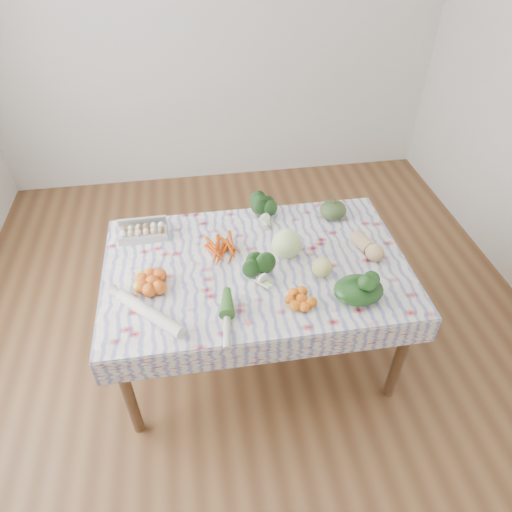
# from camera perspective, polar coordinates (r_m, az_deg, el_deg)

# --- Properties ---
(ground) EXTENTS (4.50, 4.50, 0.00)m
(ground) POSITION_cam_1_polar(r_m,az_deg,el_deg) (3.07, 0.00, -11.61)
(ground) COLOR brown
(ground) RESTS_ON ground
(wall_back) EXTENTS (4.00, 0.04, 2.80)m
(wall_back) POSITION_cam_1_polar(r_m,az_deg,el_deg) (4.23, -5.32, 26.67)
(wall_back) COLOR silver
(wall_back) RESTS_ON ground
(dining_table) EXTENTS (1.60, 1.00, 0.75)m
(dining_table) POSITION_cam_1_polar(r_m,az_deg,el_deg) (2.56, 0.00, -2.39)
(dining_table) COLOR brown
(dining_table) RESTS_ON ground
(tablecloth) EXTENTS (1.66, 1.06, 0.01)m
(tablecloth) POSITION_cam_1_polar(r_m,az_deg,el_deg) (2.51, 0.00, -1.10)
(tablecloth) COLOR white
(tablecloth) RESTS_ON dining_table
(egg_carton) EXTENTS (0.28, 0.12, 0.07)m
(egg_carton) POSITION_cam_1_polar(r_m,az_deg,el_deg) (2.73, -13.93, 2.75)
(egg_carton) COLOR #B1B1AC
(egg_carton) RESTS_ON tablecloth
(carrot_bunch) EXTENTS (0.21, 0.20, 0.04)m
(carrot_bunch) POSITION_cam_1_polar(r_m,az_deg,el_deg) (2.57, -4.13, 0.71)
(carrot_bunch) COLOR #C83E03
(carrot_bunch) RESTS_ON tablecloth
(kale_bunch) EXTENTS (0.18, 0.16, 0.14)m
(kale_bunch) POSITION_cam_1_polar(r_m,az_deg,el_deg) (2.79, 0.87, 5.86)
(kale_bunch) COLOR #1B3C17
(kale_bunch) RESTS_ON tablecloth
(kabocha_squash) EXTENTS (0.21, 0.21, 0.11)m
(kabocha_squash) POSITION_cam_1_polar(r_m,az_deg,el_deg) (2.86, 9.62, 5.73)
(kabocha_squash) COLOR #3D5329
(kabocha_squash) RESTS_ON tablecloth
(cabbage) EXTENTS (0.17, 0.17, 0.17)m
(cabbage) POSITION_cam_1_polar(r_m,az_deg,el_deg) (2.51, 3.86, 1.54)
(cabbage) COLOR #C5E48E
(cabbage) RESTS_ON tablecloth
(butternut_squash) EXTENTS (0.16, 0.25, 0.10)m
(butternut_squash) POSITION_cam_1_polar(r_m,az_deg,el_deg) (2.62, 13.86, 1.28)
(butternut_squash) COLOR tan
(butternut_squash) RESTS_ON tablecloth
(orange_cluster) EXTENTS (0.24, 0.24, 0.08)m
(orange_cluster) POSITION_cam_1_polar(r_m,az_deg,el_deg) (2.41, -12.84, -3.15)
(orange_cluster) COLOR orange
(orange_cluster) RESTS_ON tablecloth
(broccoli) EXTENTS (0.20, 0.20, 0.11)m
(broccoli) POSITION_cam_1_polar(r_m,az_deg,el_deg) (2.38, 0.22, -1.85)
(broccoli) COLOR #1D4618
(broccoli) RESTS_ON tablecloth
(mandarin_cluster) EXTENTS (0.24, 0.24, 0.06)m
(mandarin_cluster) POSITION_cam_1_polar(r_m,az_deg,el_deg) (2.29, 5.65, -5.29)
(mandarin_cluster) COLOR orange
(mandarin_cluster) RESTS_ON tablecloth
(grapefruit) EXTENTS (0.14, 0.14, 0.11)m
(grapefruit) POSITION_cam_1_polar(r_m,az_deg,el_deg) (2.43, 8.26, -1.39)
(grapefruit) COLOR #D6CC6B
(grapefruit) RESTS_ON tablecloth
(spinach_bag) EXTENTS (0.28, 0.24, 0.11)m
(spinach_bag) POSITION_cam_1_polar(r_m,az_deg,el_deg) (2.34, 12.69, -4.16)
(spinach_bag) COLOR #153512
(spinach_bag) RESTS_ON tablecloth
(daikon) EXTENTS (0.35, 0.35, 0.06)m
(daikon) POSITION_cam_1_polar(r_m,az_deg,el_deg) (2.27, -13.15, -6.98)
(daikon) COLOR white
(daikon) RESTS_ON tablecloth
(leek) EXTENTS (0.08, 0.35, 0.04)m
(leek) POSITION_cam_1_polar(r_m,az_deg,el_deg) (2.20, -3.64, -7.91)
(leek) COLOR beige
(leek) RESTS_ON tablecloth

